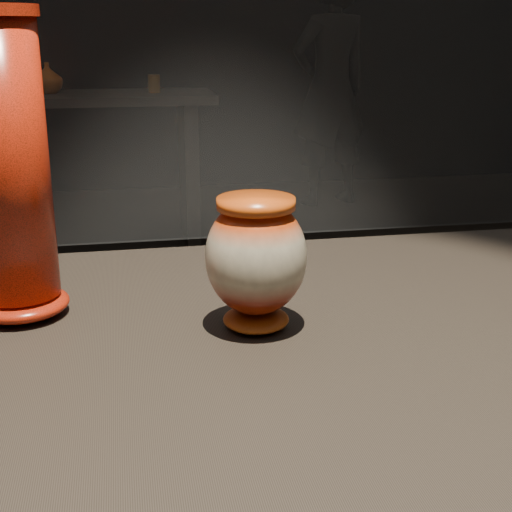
% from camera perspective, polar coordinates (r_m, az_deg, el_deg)
% --- Properties ---
extents(main_vase, '(0.17, 0.17, 0.17)m').
position_cam_1_polar(main_vase, '(0.89, -0.00, -0.19)').
color(main_vase, maroon).
rests_on(main_vase, display_plinth).
extents(tall_vase, '(0.14, 0.14, 0.40)m').
position_cam_1_polar(tall_vase, '(0.96, -19.23, 6.19)').
color(tall_vase, red).
rests_on(tall_vase, display_plinth).
extents(back_shelf, '(2.00, 0.60, 0.90)m').
position_cam_1_polar(back_shelf, '(4.37, -16.78, 8.83)').
color(back_shelf, black).
rests_on(back_shelf, ground).
extents(back_vase_mid, '(0.23, 0.23, 0.17)m').
position_cam_1_polar(back_vase_mid, '(4.36, -16.33, 13.50)').
color(back_vase_mid, maroon).
rests_on(back_vase_mid, back_shelf).
extents(back_vase_right, '(0.07, 0.07, 0.10)m').
position_cam_1_polar(back_vase_right, '(4.29, -8.15, 13.49)').
color(back_vase_right, brown).
rests_on(back_vase_right, back_shelf).
extents(visitor, '(0.70, 0.56, 1.69)m').
position_cam_1_polar(visitor, '(5.28, 5.96, 13.20)').
color(visitor, black).
rests_on(visitor, ground).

